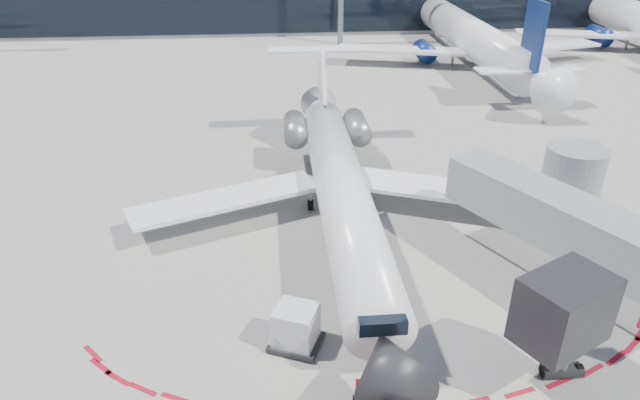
{
  "coord_description": "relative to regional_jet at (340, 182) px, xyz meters",
  "views": [
    {
      "loc": [
        -4.1,
        -25.46,
        16.49
      ],
      "look_at": [
        -1.85,
        -0.03,
        2.97
      ],
      "focal_mm": 32.0,
      "sensor_mm": 36.0,
      "label": 1
    }
  ],
  "objects": [
    {
      "name": "ground",
      "position": [
        0.47,
        -3.01,
        -2.47
      ],
      "size": [
        260.0,
        260.0,
        0.0
      ],
      "primitive_type": "plane",
      "color": "gray",
      "rests_on": "ground"
    },
    {
      "name": "apron_centerline",
      "position": [
        0.47,
        -1.01,
        -2.46
      ],
      "size": [
        0.25,
        40.0,
        0.01
      ],
      "primitive_type": "cube",
      "color": "silver",
      "rests_on": "ground"
    },
    {
      "name": "jet_bridge",
      "position": [
        10.26,
        -6.03,
        0.54
      ],
      "size": [
        10.03,
        15.2,
        4.9
      ],
      "color": "gray",
      "rests_on": "ground"
    },
    {
      "name": "regional_jet",
      "position": [
        0.0,
        0.0,
        0.0
      ],
      "size": [
        23.91,
        29.48,
        7.38
      ],
      "color": "white",
      "rests_on": "ground"
    },
    {
      "name": "uld_container",
      "position": [
        -3.01,
        -10.3,
        -1.52
      ],
      "size": [
        2.55,
        2.39,
        1.91
      ],
      "rotation": [
        0.0,
        0.0,
        -0.4
      ],
      "color": "black",
      "rests_on": "ground"
    },
    {
      "name": "bg_airliner_1",
      "position": [
        18.89,
        34.21,
        3.21
      ],
      "size": [
        35.1,
        37.16,
        11.35
      ],
      "primitive_type": null,
      "color": "white",
      "rests_on": "ground"
    }
  ]
}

